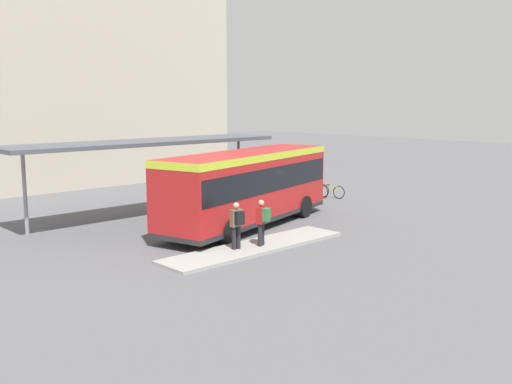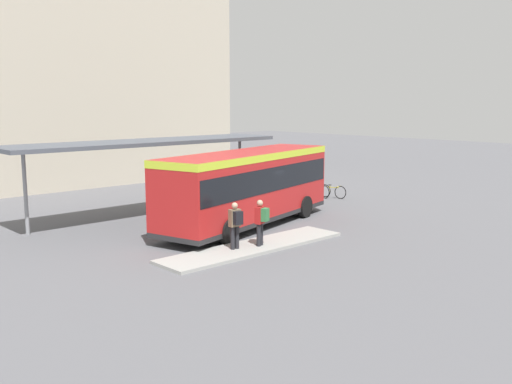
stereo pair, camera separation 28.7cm
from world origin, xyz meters
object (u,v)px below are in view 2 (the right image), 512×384
at_px(pedestrian_companion, 235,223).
at_px(bicycle_black, 319,191).
at_px(city_bus, 248,183).
at_px(bicycle_yellow, 333,191).
at_px(pedestrian_waiting, 261,220).
at_px(bicycle_green, 311,190).

bearing_deg(pedestrian_companion, bicycle_black, -55.97).
distance_m(city_bus, pedestrian_companion, 4.52).
bearing_deg(bicycle_yellow, pedestrian_companion, -75.33).
height_order(city_bus, pedestrian_waiting, city_bus).
height_order(pedestrian_waiting, bicycle_yellow, pedestrian_waiting).
bearing_deg(pedestrian_companion, bicycle_green, -53.46).
relative_size(pedestrian_waiting, pedestrian_companion, 1.01).
xyz_separation_m(city_bus, pedestrian_waiting, (-2.27, -3.25, -0.81)).
distance_m(city_bus, bicycle_green, 9.27).
relative_size(city_bus, pedestrian_waiting, 6.00).
bearing_deg(city_bus, pedestrian_companion, -152.32).
height_order(pedestrian_companion, bicycle_green, pedestrian_companion).
relative_size(pedestrian_waiting, bicycle_yellow, 0.99).
bearing_deg(bicycle_yellow, bicycle_green, -176.37).
relative_size(city_bus, pedestrian_companion, 6.03).
bearing_deg(pedestrian_companion, bicycle_yellow, -59.50).
distance_m(pedestrian_waiting, bicycle_black, 12.29).
height_order(bicycle_black, bicycle_green, bicycle_black).
xyz_separation_m(bicycle_yellow, bicycle_black, (-0.39, 0.70, 0.00)).
xyz_separation_m(city_bus, bicycle_black, (8.28, 3.01, -1.54)).
xyz_separation_m(pedestrian_waiting, bicycle_yellow, (10.94, 5.56, -0.74)).
distance_m(city_bus, bicycle_black, 8.94).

